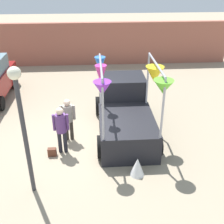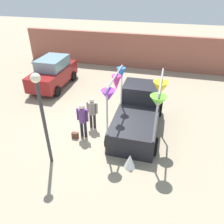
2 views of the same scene
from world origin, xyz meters
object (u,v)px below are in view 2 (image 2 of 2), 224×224
(person_customer, at_px, (83,118))
(parked_car, at_px, (53,73))
(person_vendor, at_px, (92,110))
(handbag, at_px, (75,135))
(vendor_truck, at_px, (138,111))
(street_lamp, at_px, (41,108))
(folded_kite_bundle_white, at_px, (130,161))

(person_customer, bearing_deg, parked_car, 129.54)
(parked_car, bearing_deg, person_vendor, -44.04)
(parked_car, bearing_deg, handbag, -54.29)
(vendor_truck, distance_m, street_lamp, 4.56)
(person_customer, bearing_deg, folded_kite_bundle_white, -29.91)
(handbag, bearing_deg, person_customer, 29.74)
(person_vendor, relative_size, street_lamp, 0.44)
(person_vendor, distance_m, street_lamp, 3.06)
(person_vendor, bearing_deg, person_customer, -102.27)
(parked_car, xyz_separation_m, folded_kite_bundle_white, (6.16, -5.97, -0.64))
(vendor_truck, xyz_separation_m, parked_car, (-6.04, 3.26, 0.08))
(handbag, bearing_deg, street_lamp, -101.82)
(person_vendor, bearing_deg, parked_car, 135.96)
(vendor_truck, bearing_deg, parked_car, 151.66)
(folded_kite_bundle_white, bearing_deg, street_lamp, -171.70)
(handbag, xyz_separation_m, folded_kite_bundle_white, (2.69, -1.15, 0.16))
(person_vendor, distance_m, handbag, 1.37)
(street_lamp, bearing_deg, handbag, 78.18)
(parked_car, height_order, folded_kite_bundle_white, parked_car)
(vendor_truck, relative_size, parked_car, 1.05)
(parked_car, bearing_deg, vendor_truck, -28.34)
(person_vendor, height_order, street_lamp, street_lamp)
(person_customer, relative_size, person_vendor, 1.05)
(vendor_truck, relative_size, handbag, 14.97)
(person_customer, xyz_separation_m, handbag, (-0.35, -0.20, -0.88))
(person_customer, xyz_separation_m, street_lamp, (-0.68, -1.79, 1.39))
(parked_car, relative_size, handbag, 14.29)
(vendor_truck, xyz_separation_m, folded_kite_bundle_white, (0.12, -2.71, -0.56))
(person_customer, distance_m, folded_kite_bundle_white, 2.80)
(person_customer, distance_m, handbag, 0.97)
(handbag, distance_m, street_lamp, 2.79)
(handbag, bearing_deg, parked_car, 125.71)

